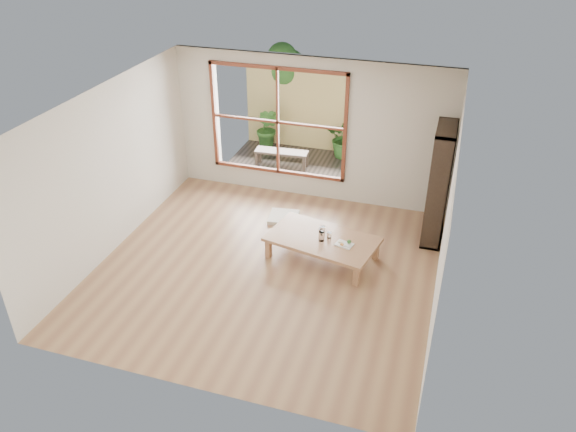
# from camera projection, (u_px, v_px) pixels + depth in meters

# --- Properties ---
(ground) EXTENTS (5.00, 5.00, 0.00)m
(ground) POSITION_uv_depth(u_px,v_px,m) (267.00, 268.00, 8.58)
(ground) COLOR #A67E53
(ground) RESTS_ON ground
(low_table) EXTENTS (1.81, 1.25, 0.36)m
(low_table) POSITION_uv_depth(u_px,v_px,m) (322.00, 240.00, 8.65)
(low_table) COLOR #A67650
(low_table) RESTS_ON ground
(floor_cushion) EXTENTS (0.56, 0.56, 0.07)m
(floor_cushion) POSITION_uv_depth(u_px,v_px,m) (284.00, 217.00, 9.81)
(floor_cushion) COLOR beige
(floor_cushion) RESTS_ON ground
(bookshelf) EXTENTS (0.31, 0.87, 1.93)m
(bookshelf) POSITION_uv_depth(u_px,v_px,m) (439.00, 185.00, 8.86)
(bookshelf) COLOR #30231B
(bookshelf) RESTS_ON ground
(glass_tall) EXTENTS (0.08, 0.08, 0.15)m
(glass_tall) POSITION_uv_depth(u_px,v_px,m) (321.00, 236.00, 8.53)
(glass_tall) COLOR silver
(glass_tall) RESTS_ON low_table
(glass_mid) EXTENTS (0.07, 0.07, 0.09)m
(glass_mid) POSITION_uv_depth(u_px,v_px,m) (329.00, 235.00, 8.62)
(glass_mid) COLOR silver
(glass_mid) RESTS_ON low_table
(glass_short) EXTENTS (0.08, 0.08, 0.10)m
(glass_short) POSITION_uv_depth(u_px,v_px,m) (323.00, 230.00, 8.75)
(glass_short) COLOR silver
(glass_short) RESTS_ON low_table
(glass_small) EXTENTS (0.07, 0.07, 0.08)m
(glass_small) POSITION_uv_depth(u_px,v_px,m) (321.00, 231.00, 8.72)
(glass_small) COLOR silver
(glass_small) RESTS_ON low_table
(food_tray) EXTENTS (0.29, 0.24, 0.08)m
(food_tray) POSITION_uv_depth(u_px,v_px,m) (345.00, 244.00, 8.46)
(food_tray) COLOR white
(food_tray) RESTS_ON low_table
(deck) EXTENTS (2.80, 2.00, 0.05)m
(deck) POSITION_uv_depth(u_px,v_px,m) (296.00, 166.00, 11.66)
(deck) COLOR #352C26
(deck) RESTS_ON ground
(garden_bench) EXTENTS (1.10, 0.39, 0.34)m
(garden_bench) POSITION_uv_depth(u_px,v_px,m) (282.00, 154.00, 11.47)
(garden_bench) COLOR #30231B
(garden_bench) RESTS_ON deck
(bamboo_fence) EXTENTS (2.80, 0.06, 1.80)m
(bamboo_fence) POSITION_uv_depth(u_px,v_px,m) (309.00, 109.00, 12.02)
(bamboo_fence) COLOR tan
(bamboo_fence) RESTS_ON ground
(shrub_right) EXTENTS (0.86, 0.76, 0.87)m
(shrub_right) POSITION_uv_depth(u_px,v_px,m) (346.00, 138.00, 11.80)
(shrub_right) COLOR #2C551F
(shrub_right) RESTS_ON deck
(shrub_left) EXTENTS (0.62, 0.55, 0.95)m
(shrub_left) POSITION_uv_depth(u_px,v_px,m) (268.00, 129.00, 12.12)
(shrub_left) COLOR #2C551F
(shrub_left) RESTS_ON deck
(garden_tree) EXTENTS (1.04, 0.85, 2.22)m
(garden_tree) POSITION_uv_depth(u_px,v_px,m) (283.00, 69.00, 12.07)
(garden_tree) COLOR #4C3D2D
(garden_tree) RESTS_ON ground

